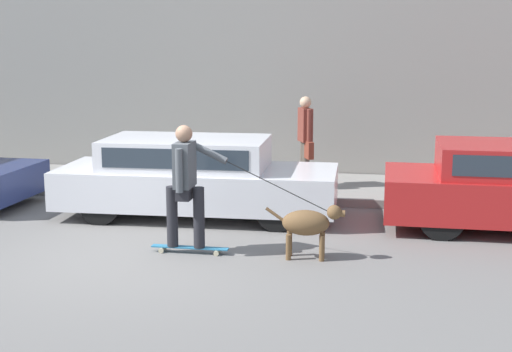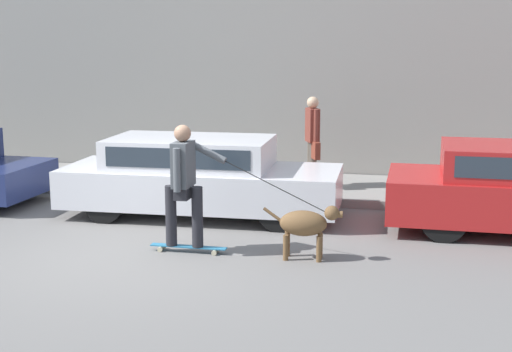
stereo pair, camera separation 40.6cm
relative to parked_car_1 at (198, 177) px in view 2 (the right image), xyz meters
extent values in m
plane|color=slate|center=(-0.28, -2.41, -0.64)|extent=(36.00, 36.00, 0.00)
cube|color=gray|center=(-0.28, 3.58, 1.51)|extent=(32.00, 0.30, 4.30)
cube|color=gray|center=(-0.28, 2.21, -0.57)|extent=(30.00, 2.39, 0.15)
cylinder|color=black|center=(-3.64, 0.69, -0.32)|extent=(0.65, 0.22, 0.64)
cylinder|color=black|center=(1.42, 0.76, -0.32)|extent=(0.66, 0.22, 0.65)
cylinder|color=black|center=(1.46, -0.68, -0.32)|extent=(0.66, 0.22, 0.65)
cylinder|color=black|center=(-1.36, 0.68, -0.32)|extent=(0.66, 0.22, 0.65)
cylinder|color=black|center=(-1.32, -0.75, -0.32)|extent=(0.66, 0.22, 0.65)
cube|color=silver|center=(0.05, 0.00, -0.14)|extent=(4.52, 1.79, 0.61)
cube|color=silver|center=(-0.13, 0.00, 0.40)|extent=(2.63, 1.58, 0.48)
cube|color=#28333D|center=(-0.11, -0.76, 0.42)|extent=(2.28, 0.07, 0.31)
cylinder|color=black|center=(3.87, 0.77, -0.31)|extent=(0.66, 0.21, 0.66)
cylinder|color=black|center=(3.86, -0.74, -0.31)|extent=(0.66, 0.21, 0.66)
cylinder|color=brown|center=(2.23, -1.87, -0.47)|extent=(0.07, 0.07, 0.34)
cylinder|color=brown|center=(2.24, -2.06, -0.47)|extent=(0.07, 0.07, 0.34)
cylinder|color=brown|center=(1.80, -1.90, -0.47)|extent=(0.07, 0.07, 0.34)
cylinder|color=brown|center=(1.81, -2.08, -0.47)|extent=(0.07, 0.07, 0.34)
ellipsoid|color=brown|center=(2.02, -1.98, -0.16)|extent=(0.64, 0.37, 0.34)
sphere|color=brown|center=(2.39, -1.96, -0.01)|extent=(0.19, 0.19, 0.19)
cylinder|color=brown|center=(2.47, -1.95, -0.02)|extent=(0.11, 0.09, 0.09)
cylinder|color=brown|center=(1.61, -2.00, -0.06)|extent=(0.25, 0.05, 0.19)
cylinder|color=beige|center=(0.84, -1.93, -0.61)|extent=(0.07, 0.03, 0.07)
cylinder|color=beige|center=(0.84, -2.08, -0.61)|extent=(0.07, 0.03, 0.07)
cylinder|color=beige|center=(0.07, -1.93, -0.61)|extent=(0.07, 0.03, 0.07)
cylinder|color=beige|center=(0.07, -2.08, -0.61)|extent=(0.07, 0.03, 0.07)
cube|color=teal|center=(0.45, -2.01, -0.56)|extent=(1.06, 0.12, 0.02)
cylinder|color=#232328|center=(0.59, -2.01, -0.14)|extent=(0.15, 0.15, 0.83)
cylinder|color=#232328|center=(0.22, -2.01, -0.14)|extent=(0.15, 0.15, 0.83)
cube|color=#232328|center=(0.40, -2.01, 0.19)|extent=(0.19, 0.34, 0.17)
cube|color=#4C5156|center=(0.40, -2.01, 0.57)|extent=(0.22, 0.43, 0.60)
sphere|color=#997056|center=(0.40, -2.01, 0.98)|extent=(0.23, 0.23, 0.23)
cylinder|color=#4C5156|center=(0.40, -2.27, 0.54)|extent=(0.10, 0.10, 0.57)
cylinder|color=#4C5156|center=(0.66, -1.77, 0.71)|extent=(0.57, 0.16, 0.31)
cylinder|color=black|center=(1.66, -1.88, 0.28)|extent=(1.47, 0.17, 0.64)
cylinder|color=brown|center=(1.62, 1.91, -0.07)|extent=(0.13, 0.13, 0.84)
cylinder|color=brown|center=(1.56, 2.05, -0.07)|extent=(0.13, 0.13, 0.84)
cube|color=brown|center=(1.59, 1.98, 0.66)|extent=(0.31, 0.41, 0.61)
cylinder|color=brown|center=(1.68, 1.78, 0.67)|extent=(0.08, 0.08, 0.58)
cylinder|color=brown|center=(1.50, 2.18, 0.67)|extent=(0.08, 0.08, 0.58)
sphere|color=tan|center=(1.59, 1.98, 1.07)|extent=(0.22, 0.22, 0.22)
cube|color=brown|center=(1.68, 1.78, 0.23)|extent=(0.22, 0.32, 0.31)
camera|label=1|loc=(2.93, -10.99, 2.20)|focal=50.00mm
camera|label=2|loc=(3.32, -10.91, 2.20)|focal=50.00mm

